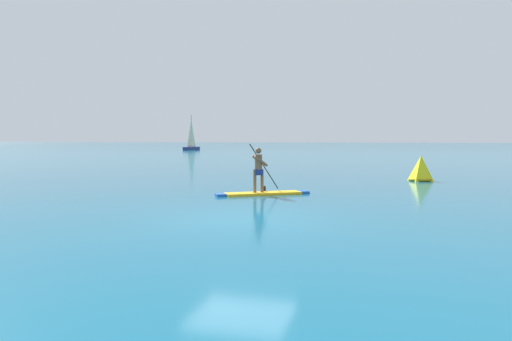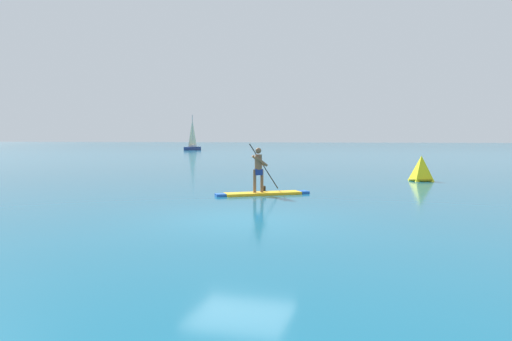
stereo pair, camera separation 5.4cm
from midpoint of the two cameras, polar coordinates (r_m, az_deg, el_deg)
ground at (r=11.98m, az=-1.71°, el=-5.80°), size 440.00×440.00×0.00m
paddleboarder_mid_center at (r=16.97m, az=0.79°, el=-1.74°), size 3.13×2.23×1.89m
race_marker_buoy at (r=23.81m, az=19.28°, el=0.09°), size 1.19×1.19×1.20m
sailboat_left_horizon at (r=82.68m, az=-7.61°, el=3.03°), size 1.28×4.56×6.07m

